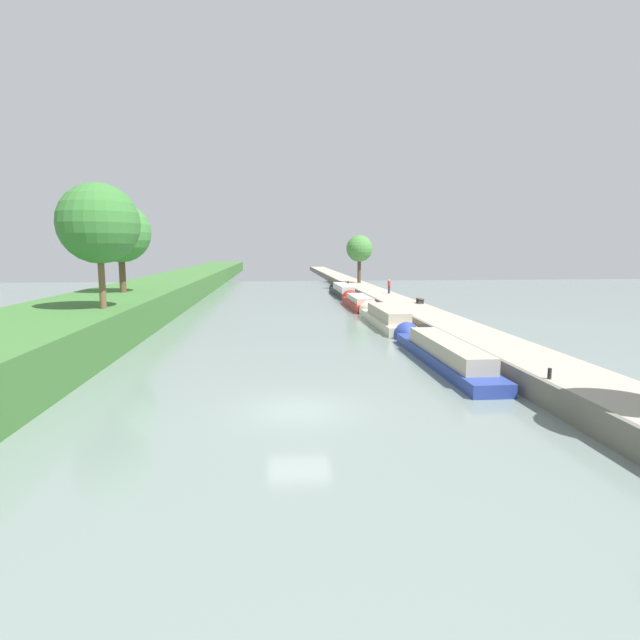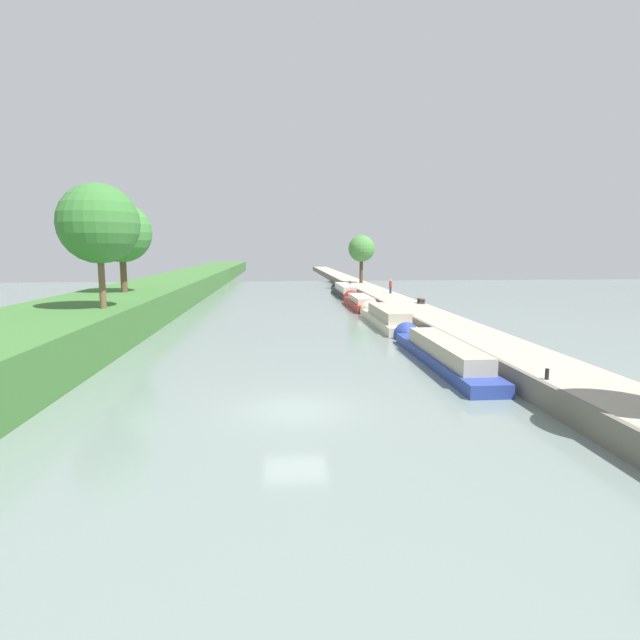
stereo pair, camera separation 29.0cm
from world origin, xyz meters
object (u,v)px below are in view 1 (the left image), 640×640
(narrowboat_red, at_px, (358,302))
(narrowboat_black, at_px, (342,291))
(narrowboat_cream, at_px, (384,317))
(narrowboat_blue, at_px, (440,351))
(mooring_bollard_near, at_px, (550,374))
(mooring_bollard_far, at_px, (348,282))
(person_walking, at_px, (389,286))
(park_bench, at_px, (420,300))

(narrowboat_red, height_order, narrowboat_black, narrowboat_black)
(narrowboat_cream, xyz_separation_m, narrowboat_red, (-0.15, 12.67, -0.07))
(narrowboat_blue, distance_m, mooring_bollard_near, 8.26)
(narrowboat_cream, relative_size, narrowboat_red, 1.13)
(mooring_bollard_far, bearing_deg, person_walking, -81.54)
(narrowboat_red, distance_m, person_walking, 6.67)
(narrowboat_cream, height_order, narrowboat_black, narrowboat_cream)
(person_walking, distance_m, mooring_bollard_near, 39.85)
(narrowboat_red, height_order, mooring_bollard_near, mooring_bollard_near)
(narrowboat_cream, height_order, mooring_bollard_far, narrowboat_cream)
(narrowboat_cream, bearing_deg, narrowboat_red, 90.69)
(mooring_bollard_far, distance_m, park_bench, 27.91)
(narrowboat_blue, xyz_separation_m, mooring_bollard_near, (1.90, -8.01, 0.68))
(narrowboat_red, xyz_separation_m, person_walking, (4.54, 4.69, 1.36))
(person_walking, relative_size, park_bench, 1.11)
(person_walking, bearing_deg, narrowboat_red, -134.05)
(narrowboat_cream, height_order, narrowboat_red, narrowboat_cream)
(narrowboat_red, height_order, person_walking, person_walking)
(narrowboat_blue, height_order, narrowboat_cream, narrowboat_cream)
(narrowboat_black, xyz_separation_m, park_bench, (4.86, -20.64, 0.76))
(person_walking, height_order, mooring_bollard_near, person_walking)
(narrowboat_blue, distance_m, person_walking, 32.09)
(narrowboat_black, relative_size, person_walking, 9.07)
(narrowboat_cream, xyz_separation_m, mooring_bollard_near, (1.92, -22.41, 0.65))
(narrowboat_black, relative_size, mooring_bollard_far, 33.46)
(narrowboat_black, bearing_deg, mooring_bollard_far, 75.19)
(narrowboat_black, height_order, mooring_bollard_far, narrowboat_black)
(person_walking, xyz_separation_m, park_bench, (0.52, -11.15, -0.53))
(mooring_bollard_far, height_order, park_bench, park_bench)
(narrowboat_cream, distance_m, narrowboat_red, 12.67)
(person_walking, relative_size, mooring_bollard_far, 3.69)
(narrowboat_cream, relative_size, park_bench, 8.74)
(narrowboat_red, xyz_separation_m, narrowboat_black, (0.19, 14.18, 0.08))
(person_walking, bearing_deg, narrowboat_black, 114.61)
(narrowboat_cream, bearing_deg, narrowboat_black, 89.92)
(narrowboat_blue, bearing_deg, narrowboat_black, 89.97)
(narrowboat_black, bearing_deg, person_walking, -65.39)
(mooring_bollard_near, bearing_deg, person_walking, 86.45)
(mooring_bollard_near, height_order, park_bench, park_bench)
(mooring_bollard_near, relative_size, park_bench, 0.30)
(narrowboat_cream, distance_m, person_walking, 17.96)
(narrowboat_blue, relative_size, mooring_bollard_near, 32.14)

